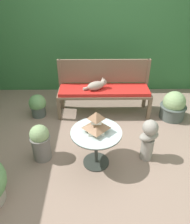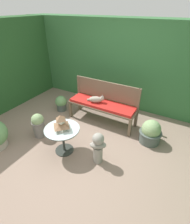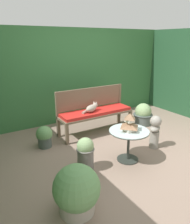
% 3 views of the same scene
% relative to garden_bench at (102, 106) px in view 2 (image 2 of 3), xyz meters
% --- Properties ---
extents(ground, '(30.00, 30.00, 0.00)m').
position_rel_garden_bench_xyz_m(ground, '(0.07, -0.92, -0.44)').
color(ground, gray).
extents(foliage_hedge_back, '(6.40, 0.75, 2.21)m').
position_rel_garden_bench_xyz_m(foliage_hedge_back, '(0.07, 1.35, 0.67)').
color(foliage_hedge_back, '#38703D').
rests_on(foliage_hedge_back, ground).
extents(garden_bench, '(1.64, 0.47, 0.51)m').
position_rel_garden_bench_xyz_m(garden_bench, '(0.00, 0.00, 0.00)').
color(garden_bench, brown).
rests_on(garden_bench, ground).
extents(bench_backrest, '(1.64, 0.06, 0.96)m').
position_rel_garden_bench_xyz_m(bench_backrest, '(0.00, 0.22, 0.25)').
color(bench_backrest, brown).
rests_on(bench_backrest, ground).
extents(cat, '(0.42, 0.27, 0.20)m').
position_rel_garden_bench_xyz_m(cat, '(-0.13, -0.03, 0.15)').
color(cat, '#A89989').
rests_on(cat, garden_bench).
extents(patio_table, '(0.66, 0.66, 0.54)m').
position_rel_garden_bench_xyz_m(patio_table, '(-0.16, -1.27, -0.01)').
color(patio_table, '#2D332D').
rests_on(patio_table, ground).
extents(pagoda_birdhouse, '(0.27, 0.27, 0.29)m').
position_rel_garden_bench_xyz_m(pagoda_birdhouse, '(-0.16, -1.27, 0.23)').
color(pagoda_birdhouse, silver).
rests_on(pagoda_birdhouse, patio_table).
extents(garden_bust, '(0.34, 0.28, 0.63)m').
position_rel_garden_bench_xyz_m(garden_bust, '(0.55, -1.18, -0.08)').
color(garden_bust, gray).
rests_on(garden_bust, ground).
extents(potted_plant_path_edge, '(0.31, 0.31, 0.42)m').
position_rel_garden_bench_xyz_m(potted_plant_path_edge, '(-1.19, -0.07, -0.22)').
color(potted_plant_path_edge, '#4C5651').
rests_on(potted_plant_path_edge, ground).
extents(potted_plant_patio_mid, '(0.28, 0.28, 0.55)m').
position_rel_garden_bench_xyz_m(potted_plant_patio_mid, '(-0.92, -1.16, -0.15)').
color(potted_plant_patio_mid, slate).
rests_on(potted_plant_patio_mid, ground).
extents(potted_plant_bench_right, '(0.46, 0.46, 0.51)m').
position_rel_garden_bench_xyz_m(potted_plant_bench_right, '(1.22, -0.17, -0.20)').
color(potted_plant_bench_right, '#4C5651').
rests_on(potted_plant_bench_right, ground).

